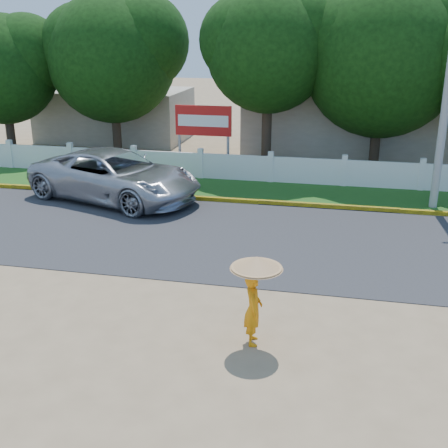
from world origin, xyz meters
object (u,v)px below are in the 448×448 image
utility_pole (448,84)px  monk_with_parasol (255,287)px  billboard (203,124)px  vehicle (115,176)px

utility_pole → monk_with_parasol: (-4.83, -10.42, -3.09)m
utility_pole → billboard: (-9.34, 3.33, -2.20)m
monk_with_parasol → billboard: bearing=108.2°
utility_pole → monk_with_parasol: size_ratio=4.52×
vehicle → billboard: billboard is taller
utility_pole → vehicle: bearing=-172.8°
utility_pole → monk_with_parasol: 11.90m
utility_pole → billboard: 10.16m
billboard → utility_pole: bearing=-19.6°
monk_with_parasol → billboard: size_ratio=0.65×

